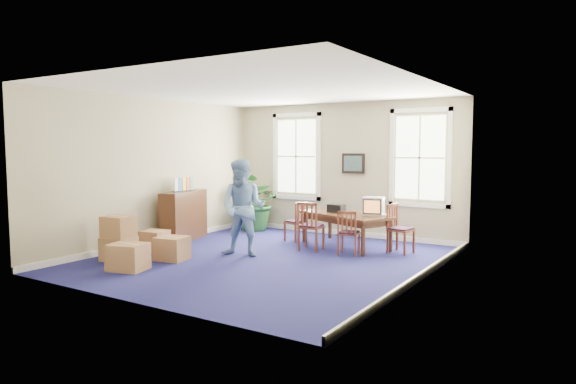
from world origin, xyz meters
The scene contains 25 objects.
floor centered at (0.00, 0.00, 0.00)m, with size 6.50×6.50×0.00m, color navy.
ceiling centered at (0.00, 0.00, 3.20)m, with size 6.50×6.50×0.00m, color white.
wall_back centered at (0.00, 3.25, 1.60)m, with size 6.50×6.50×0.00m, color tan.
wall_front centered at (0.00, -3.25, 1.60)m, with size 6.50×6.50×0.00m, color tan.
wall_left centered at (-3.00, 0.00, 1.60)m, with size 6.50×6.50×0.00m, color tan.
wall_right centered at (3.00, 0.00, 1.60)m, with size 6.50×6.50×0.00m, color tan.
baseboard_back centered at (0.00, 3.22, 0.06)m, with size 6.00×0.04×0.12m, color white.
baseboard_left centered at (-2.97, 0.00, 0.06)m, with size 0.04×6.50×0.12m, color white.
baseboard_right centered at (2.97, 0.00, 0.06)m, with size 0.04×6.50×0.12m, color white.
window_left centered at (-1.30, 3.23, 1.90)m, with size 1.40×0.12×2.20m, color white, non-canonical shape.
window_right centered at (1.90, 3.23, 1.90)m, with size 1.40×0.12×2.20m, color white, non-canonical shape.
wall_picture centered at (0.30, 3.20, 1.75)m, with size 0.58×0.06×0.48m, color black, non-canonical shape.
conference_table centered at (0.71, 1.94, 0.36)m, with size 2.11×0.96×0.72m, color #452717, non-canonical shape.
crt_tv centered at (1.34, 1.99, 0.91)m, with size 0.42×0.45×0.38m, color #B7B7BC, non-canonical shape.
game_console centered at (1.62, 1.94, 0.74)m, with size 0.14×0.18×0.04m, color white.
equipment_bag centered at (0.47, 1.99, 0.81)m, with size 0.35×0.23×0.17m, color black.
chair_near_left centered at (0.28, 1.22, 0.51)m, with size 0.46×0.46×1.02m, color brown, non-canonical shape.
chair_near_right centered at (1.14, 1.22, 0.44)m, with size 0.40×0.40×0.89m, color brown, non-canonical shape.
chair_end_left centered at (-0.54, 1.94, 0.45)m, with size 0.40×0.40×0.90m, color brown, non-canonical shape.
chair_end_right centered at (1.96, 1.94, 0.49)m, with size 0.44×0.44×0.98m, color brown, non-canonical shape.
man centered at (-0.55, -0.01, 0.95)m, with size 0.93×0.72×1.90m, color #7198C6.
credenza centered at (-2.75, 0.64, 0.58)m, with size 0.42×1.49×1.17m, color #452717.
brochure_rack centered at (-2.73, 0.64, 1.34)m, with size 0.13×0.76×0.34m, color #99999E, non-canonical shape.
potted_plant centered at (-2.15, 2.66, 0.75)m, with size 1.34×1.17×1.49m, color #1D4E20.
cardboard_boxes centered at (-2.10, -1.46, 0.44)m, with size 1.55×1.55×0.89m, color #A87549, non-canonical shape.
Camera 1 is at (5.49, -7.96, 2.13)m, focal length 32.00 mm.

